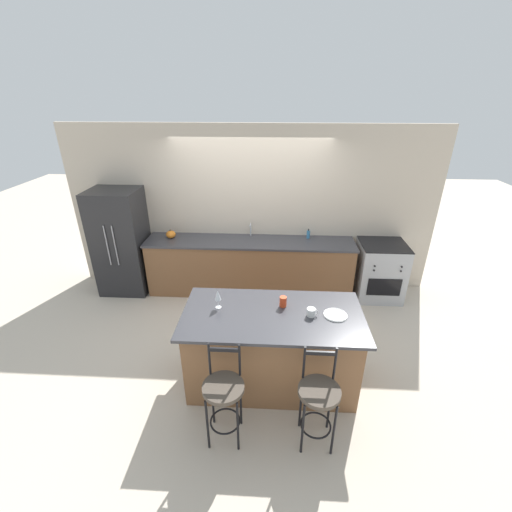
% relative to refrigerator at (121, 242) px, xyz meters
% --- Properties ---
extents(ground_plane, '(18.00, 18.00, 0.00)m').
position_rel_refrigerator_xyz_m(ground_plane, '(2.12, -0.32, -0.87)').
color(ground_plane, beige).
extents(wall_back, '(6.00, 0.07, 2.70)m').
position_rel_refrigerator_xyz_m(wall_back, '(2.12, 0.36, 0.48)').
color(wall_back, beige).
rests_on(wall_back, ground_plane).
extents(back_counter, '(3.39, 0.66, 0.93)m').
position_rel_refrigerator_xyz_m(back_counter, '(2.12, 0.04, -0.41)').
color(back_counter, brown).
rests_on(back_counter, ground_plane).
extents(sink_faucet, '(0.02, 0.13, 0.22)m').
position_rel_refrigerator_xyz_m(sink_faucet, '(2.12, 0.24, 0.20)').
color(sink_faucet, '#ADAFB5').
rests_on(sink_faucet, back_counter).
extents(kitchen_island, '(1.97, 0.99, 0.95)m').
position_rel_refrigerator_xyz_m(kitchen_island, '(2.52, -1.99, -0.40)').
color(kitchen_island, brown).
rests_on(kitchen_island, ground_plane).
extents(refrigerator, '(0.78, 0.70, 1.75)m').
position_rel_refrigerator_xyz_m(refrigerator, '(0.00, 0.00, 0.00)').
color(refrigerator, '#232326').
rests_on(refrigerator, ground_plane).
extents(oven_range, '(0.72, 0.70, 0.94)m').
position_rel_refrigerator_xyz_m(oven_range, '(4.26, -0.00, -0.40)').
color(oven_range, '#ADAFB5').
rests_on(oven_range, ground_plane).
extents(bar_stool_near, '(0.40, 0.40, 1.04)m').
position_rel_refrigerator_xyz_m(bar_stool_near, '(2.08, -2.75, -0.32)').
color(bar_stool_near, black).
rests_on(bar_stool_near, ground_plane).
extents(bar_stool_far, '(0.40, 0.40, 1.04)m').
position_rel_refrigerator_xyz_m(bar_stool_far, '(2.96, -2.74, -0.32)').
color(bar_stool_far, black).
rests_on(bar_stool_far, ground_plane).
extents(dinner_plate, '(0.25, 0.25, 0.02)m').
position_rel_refrigerator_xyz_m(dinner_plate, '(3.20, -1.98, 0.08)').
color(dinner_plate, white).
rests_on(dinner_plate, kitchen_island).
extents(wine_glass, '(0.07, 0.07, 0.22)m').
position_rel_refrigerator_xyz_m(wine_glass, '(1.92, -1.90, 0.23)').
color(wine_glass, white).
rests_on(wine_glass, kitchen_island).
extents(coffee_mug, '(0.12, 0.09, 0.09)m').
position_rel_refrigerator_xyz_m(coffee_mug, '(2.93, -1.99, 0.12)').
color(coffee_mug, white).
rests_on(coffee_mug, kitchen_island).
extents(tumbler_cup, '(0.08, 0.08, 0.12)m').
position_rel_refrigerator_xyz_m(tumbler_cup, '(2.63, -1.83, 0.13)').
color(tumbler_cup, red).
rests_on(tumbler_cup, kitchen_island).
extents(pumpkin_decoration, '(0.15, 0.15, 0.14)m').
position_rel_refrigerator_xyz_m(pumpkin_decoration, '(0.82, 0.08, 0.12)').
color(pumpkin_decoration, orange).
rests_on(pumpkin_decoration, back_counter).
extents(soap_bottle, '(0.05, 0.05, 0.16)m').
position_rel_refrigerator_xyz_m(soap_bottle, '(3.08, 0.20, 0.13)').
color(soap_bottle, teal).
rests_on(soap_bottle, back_counter).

